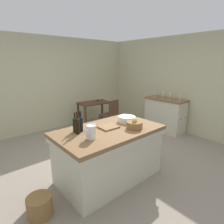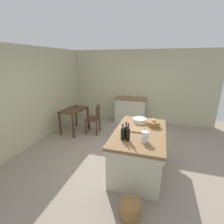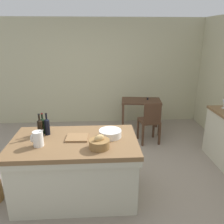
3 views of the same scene
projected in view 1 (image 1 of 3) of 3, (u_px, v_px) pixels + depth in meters
name	position (u px, v px, depth m)	size (l,w,h in m)	color
ground_plane	(111.00, 160.00, 3.71)	(6.76, 6.76, 0.00)	gray
wall_back	(52.00, 84.00, 5.27)	(5.32, 0.12, 2.60)	#B7B28E
wall_right	(183.00, 85.00, 5.02)	(0.12, 5.20, 2.60)	#B7B28E
island_table	(109.00, 152.00, 3.05)	(1.69, 1.00, 0.87)	brown
side_cabinet	(165.00, 115.00, 5.23)	(0.52, 1.12, 0.93)	brown
writing_desk	(94.00, 106.00, 5.49)	(0.96, 0.66, 0.81)	#472D1E
wooden_chair	(111.00, 115.00, 5.09)	(0.44, 0.44, 0.92)	#472D1E
pitcher	(91.00, 132.00, 2.54)	(0.17, 0.13, 0.24)	white
wash_bowl	(127.00, 119.00, 3.30)	(0.31, 0.31, 0.10)	white
bread_basket	(135.00, 124.00, 2.96)	(0.26, 0.26, 0.18)	olive
cutting_board	(108.00, 127.00, 3.00)	(0.29, 0.26, 0.02)	olive
wine_bottle_dark	(81.00, 123.00, 2.82)	(0.07, 0.07, 0.32)	black
wine_bottle_amber	(75.00, 124.00, 2.81)	(0.07, 0.07, 0.30)	black
wine_bottle_green	(78.00, 125.00, 2.72)	(0.07, 0.07, 0.33)	black
wine_glass_far_left	(179.00, 96.00, 4.83)	(0.07, 0.07, 0.17)	white
wine_glass_left	(170.00, 95.00, 4.96)	(0.07, 0.07, 0.17)	white
wine_glass_middle	(163.00, 93.00, 5.18)	(0.07, 0.07, 0.19)	white
wine_glass_right	(155.00, 93.00, 5.32)	(0.07, 0.07, 0.16)	white
wicker_hamper	(40.00, 206.00, 2.34)	(0.32, 0.32, 0.27)	olive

